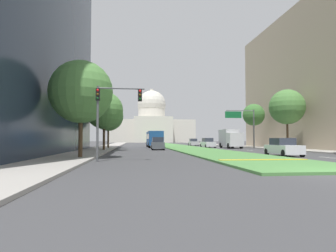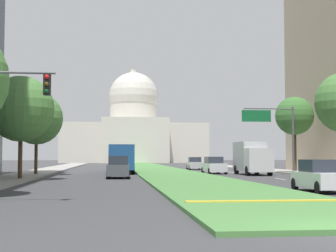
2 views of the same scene
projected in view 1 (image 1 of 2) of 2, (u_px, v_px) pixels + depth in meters
ground_plane at (166, 145)px, 78.92m from camera, size 294.48×294.48×0.00m
grass_median at (169, 145)px, 72.29m from camera, size 6.76×120.47×0.14m
median_curb_nose at (263, 160)px, 19.67m from camera, size 6.09×0.50×0.04m
lane_dashes_right at (232, 148)px, 48.39m from camera, size 0.16×53.19×0.01m
sidewalk_left at (111, 146)px, 64.08m from camera, size 4.00×120.47×0.15m
sidewalk_right at (232, 146)px, 67.21m from camera, size 4.00×120.47×0.15m
midrise_block_right at (331, 81)px, 48.04m from camera, size 15.71×34.56×22.07m
capitol_building at (152, 125)px, 144.96m from camera, size 39.72×27.05×26.58m
traffic_light_near_left at (110, 106)px, 20.19m from camera, size 3.34×0.35×5.20m
overhead_guide_sign at (243, 121)px, 48.93m from camera, size 5.07×0.20×6.50m
street_tree_left_near at (81, 92)px, 23.15m from camera, size 4.97×4.97×7.75m
street_tree_left_mid at (104, 110)px, 38.96m from camera, size 4.98×4.98×7.87m
street_tree_right_mid at (287, 107)px, 41.23m from camera, size 4.92×4.92×8.54m
street_tree_left_far at (108, 116)px, 48.78m from camera, size 4.96×4.96×7.85m
street_tree_right_far at (254, 115)px, 52.88m from camera, size 3.94×3.94×7.90m
sedan_lead_stopped at (283, 148)px, 26.68m from camera, size 1.94×4.30×1.64m
sedan_midblock at (158, 144)px, 42.57m from camera, size 1.98×4.74×1.83m
sedan_distant at (208, 143)px, 53.21m from camera, size 1.95×4.43×1.75m
sedan_far_horizon at (193, 142)px, 68.66m from camera, size 2.07×4.39×1.67m
box_truck_delivery at (230, 138)px, 50.02m from camera, size 2.40×6.40×3.20m
city_bus at (154, 138)px, 54.98m from camera, size 2.62×11.00×2.95m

